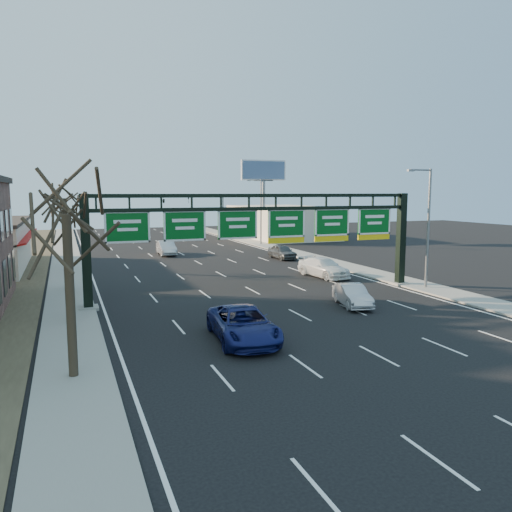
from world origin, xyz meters
name	(u,v)px	position (x,y,z in m)	size (l,w,h in m)	color
ground	(315,323)	(0.00, 0.00, 0.00)	(160.00, 160.00, 0.00)	black
sidewalk_left	(68,279)	(-12.80, 20.00, 0.06)	(3.00, 120.00, 0.12)	gray
sidewalk_right	(335,263)	(12.80, 20.00, 0.06)	(3.00, 120.00, 0.12)	gray
lane_markings	(214,271)	(0.00, 20.00, 0.01)	(21.60, 120.00, 0.01)	white
sign_gantry	(265,230)	(0.16, 8.00, 4.63)	(24.60, 1.20, 7.20)	black
building_right_distant	(280,222)	(20.00, 50.00, 2.50)	(12.00, 20.00, 5.00)	beige
tree_near	(65,187)	(-12.80, -4.00, 7.48)	(3.60, 3.60, 8.86)	#2E2419
tree_gantry	(64,195)	(-12.80, 5.00, 7.11)	(3.60, 3.60, 8.48)	#2E2419
tree_mid	(63,184)	(-12.80, 15.00, 7.85)	(3.60, 3.60, 9.24)	#2E2419
tree_far	(63,190)	(-12.80, 25.00, 7.48)	(3.60, 3.60, 8.86)	#2E2419
streetlight_near	(427,222)	(12.47, 6.00, 5.08)	(2.15, 0.22, 9.00)	slate
streetlight_far	(260,208)	(12.47, 40.00, 5.08)	(2.15, 0.22, 9.00)	slate
billboard_right	(264,180)	(15.00, 44.98, 9.06)	(7.00, 0.50, 12.00)	slate
traffic_signal_mast	(187,203)	(5.69, 55.00, 5.50)	(10.16, 0.54, 7.00)	black
car_blue_suv	(243,324)	(-4.89, -1.68, 0.83)	(2.75, 5.97, 1.66)	navy
car_silver_sedan	(352,295)	(4.19, 2.90, 0.70)	(1.48, 4.25, 1.40)	#AFAFB4
car_white_wagon	(323,267)	(7.90, 13.49, 0.81)	(2.27, 5.59, 1.62)	white
car_grey_far	(282,252)	(9.36, 25.47, 0.78)	(1.85, 4.60, 1.57)	#46494B
car_silver_distant	(166,248)	(-1.88, 33.41, 0.82)	(1.74, 4.98, 1.64)	#B3B4B8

